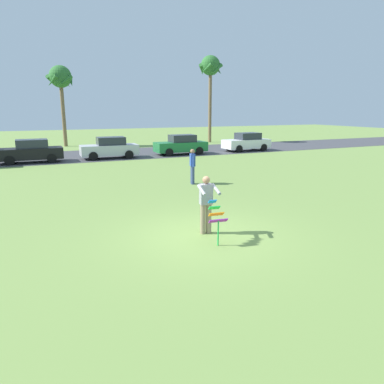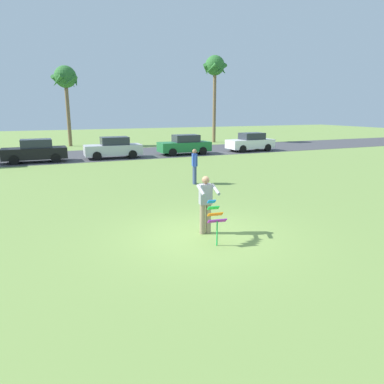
{
  "view_description": "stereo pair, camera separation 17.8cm",
  "coord_description": "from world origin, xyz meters",
  "px_view_note": "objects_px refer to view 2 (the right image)",
  "views": [
    {
      "loc": [
        -4.3,
        -8.84,
        3.6
      ],
      "look_at": [
        0.18,
        1.13,
        1.05
      ],
      "focal_mm": 33.16,
      "sensor_mm": 36.0,
      "label": 1
    },
    {
      "loc": [
        -4.14,
        -8.91,
        3.6
      ],
      "look_at": [
        0.18,
        1.13,
        1.05
      ],
      "focal_mm": 33.16,
      "sensor_mm": 36.0,
      "label": 2
    }
  ],
  "objects_px": {
    "parked_car_green": "(185,145)",
    "person_walker_near": "(195,165)",
    "person_kite_flyer": "(206,203)",
    "parked_car_white": "(251,142)",
    "parked_car_silver": "(113,148)",
    "palm_tree_centre_far": "(215,70)",
    "palm_tree_right_near": "(66,80)",
    "parked_car_black": "(35,151)",
    "kite_held": "(215,216)"
  },
  "relations": [
    {
      "from": "parked_car_silver",
      "to": "palm_tree_centre_far",
      "type": "relative_size",
      "value": 0.46
    },
    {
      "from": "parked_car_green",
      "to": "person_walker_near",
      "type": "height_order",
      "value": "person_walker_near"
    },
    {
      "from": "parked_car_black",
      "to": "kite_held",
      "type": "bearing_deg",
      "value": -76.45
    },
    {
      "from": "palm_tree_right_near",
      "to": "person_walker_near",
      "type": "bearing_deg",
      "value": -79.68
    },
    {
      "from": "parked_car_white",
      "to": "person_walker_near",
      "type": "distance_m",
      "value": 15.2
    },
    {
      "from": "kite_held",
      "to": "parked_car_green",
      "type": "relative_size",
      "value": 0.28
    },
    {
      "from": "palm_tree_centre_far",
      "to": "parked_car_silver",
      "type": "bearing_deg",
      "value": -145.08
    },
    {
      "from": "person_walker_near",
      "to": "parked_car_black",
      "type": "bearing_deg",
      "value": 122.89
    },
    {
      "from": "person_kite_flyer",
      "to": "parked_car_white",
      "type": "height_order",
      "value": "person_kite_flyer"
    },
    {
      "from": "palm_tree_right_near",
      "to": "palm_tree_centre_far",
      "type": "bearing_deg",
      "value": -6.53
    },
    {
      "from": "parked_car_green",
      "to": "person_walker_near",
      "type": "distance_m",
      "value": 11.86
    },
    {
      "from": "person_kite_flyer",
      "to": "kite_held",
      "type": "xyz_separation_m",
      "value": [
        -0.11,
        -0.83,
        -0.16
      ]
    },
    {
      "from": "person_kite_flyer",
      "to": "palm_tree_centre_far",
      "type": "height_order",
      "value": "palm_tree_centre_far"
    },
    {
      "from": "palm_tree_centre_far",
      "to": "person_walker_near",
      "type": "xyz_separation_m",
      "value": [
        -11.27,
        -20.28,
        -6.88
      ]
    },
    {
      "from": "parked_car_silver",
      "to": "palm_tree_right_near",
      "type": "xyz_separation_m",
      "value": [
        -2.22,
        10.87,
        5.61
      ]
    },
    {
      "from": "person_kite_flyer",
      "to": "palm_tree_right_near",
      "type": "distance_m",
      "value": 29.32
    },
    {
      "from": "parked_car_silver",
      "to": "parked_car_white",
      "type": "distance_m",
      "value": 12.11
    },
    {
      "from": "parked_car_silver",
      "to": "palm_tree_right_near",
      "type": "distance_m",
      "value": 12.43
    },
    {
      "from": "parked_car_black",
      "to": "parked_car_green",
      "type": "height_order",
      "value": "same"
    },
    {
      "from": "parked_car_silver",
      "to": "parked_car_white",
      "type": "relative_size",
      "value": 1.0
    },
    {
      "from": "person_kite_flyer",
      "to": "person_walker_near",
      "type": "xyz_separation_m",
      "value": [
        2.6,
        6.74,
        -0.02
      ]
    },
    {
      "from": "parked_car_green",
      "to": "person_walker_near",
      "type": "bearing_deg",
      "value": -109.73
    },
    {
      "from": "parked_car_silver",
      "to": "person_walker_near",
      "type": "xyz_separation_m",
      "value": [
        1.8,
        -11.17,
        0.16
      ]
    },
    {
      "from": "parked_car_green",
      "to": "person_walker_near",
      "type": "xyz_separation_m",
      "value": [
        -4.0,
        -11.17,
        0.16
      ]
    },
    {
      "from": "parked_car_black",
      "to": "parked_car_green",
      "type": "distance_m",
      "value": 11.23
    },
    {
      "from": "person_kite_flyer",
      "to": "palm_tree_centre_far",
      "type": "relative_size",
      "value": 0.19
    },
    {
      "from": "kite_held",
      "to": "palm_tree_centre_far",
      "type": "xyz_separation_m",
      "value": [
        13.97,
        27.86,
        7.02
      ]
    },
    {
      "from": "person_walker_near",
      "to": "kite_held",
      "type": "bearing_deg",
      "value": -109.65
    },
    {
      "from": "parked_car_silver",
      "to": "parked_car_green",
      "type": "xyz_separation_m",
      "value": [
        5.8,
        0.0,
        0.0
      ]
    },
    {
      "from": "person_kite_flyer",
      "to": "parked_car_silver",
      "type": "distance_m",
      "value": 17.92
    },
    {
      "from": "parked_car_green",
      "to": "parked_car_white",
      "type": "distance_m",
      "value": 6.3
    },
    {
      "from": "parked_car_silver",
      "to": "parked_car_green",
      "type": "relative_size",
      "value": 1.01
    },
    {
      "from": "palm_tree_right_near",
      "to": "parked_car_white",
      "type": "bearing_deg",
      "value": -37.19
    },
    {
      "from": "parked_car_black",
      "to": "person_walker_near",
      "type": "bearing_deg",
      "value": -57.11
    },
    {
      "from": "parked_car_black",
      "to": "parked_car_green",
      "type": "xyz_separation_m",
      "value": [
        11.23,
        -0.0,
        0.0
      ]
    },
    {
      "from": "kite_held",
      "to": "parked_car_silver",
      "type": "xyz_separation_m",
      "value": [
        0.91,
        18.74,
        -0.02
      ]
    },
    {
      "from": "kite_held",
      "to": "palm_tree_right_near",
      "type": "height_order",
      "value": "palm_tree_right_near"
    },
    {
      "from": "kite_held",
      "to": "parked_car_green",
      "type": "bearing_deg",
      "value": 70.3
    },
    {
      "from": "parked_car_white",
      "to": "parked_car_green",
      "type": "bearing_deg",
      "value": -179.99
    },
    {
      "from": "parked_car_black",
      "to": "person_walker_near",
      "type": "relative_size",
      "value": 2.43
    },
    {
      "from": "kite_held",
      "to": "person_walker_near",
      "type": "height_order",
      "value": "person_walker_near"
    },
    {
      "from": "parked_car_black",
      "to": "person_walker_near",
      "type": "distance_m",
      "value": 13.3
    },
    {
      "from": "parked_car_silver",
      "to": "person_walker_near",
      "type": "bearing_deg",
      "value": -80.86
    },
    {
      "from": "parked_car_black",
      "to": "palm_tree_centre_far",
      "type": "bearing_deg",
      "value": 26.25
    },
    {
      "from": "parked_car_silver",
      "to": "palm_tree_centre_far",
      "type": "distance_m",
      "value": 17.42
    },
    {
      "from": "person_kite_flyer",
      "to": "parked_car_black",
      "type": "distance_m",
      "value": 18.5
    },
    {
      "from": "kite_held",
      "to": "palm_tree_centre_far",
      "type": "relative_size",
      "value": 0.13
    },
    {
      "from": "parked_car_white",
      "to": "palm_tree_right_near",
      "type": "height_order",
      "value": "palm_tree_right_near"
    },
    {
      "from": "parked_car_white",
      "to": "palm_tree_right_near",
      "type": "relative_size",
      "value": 0.55
    },
    {
      "from": "kite_held",
      "to": "parked_car_black",
      "type": "height_order",
      "value": "parked_car_black"
    }
  ]
}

